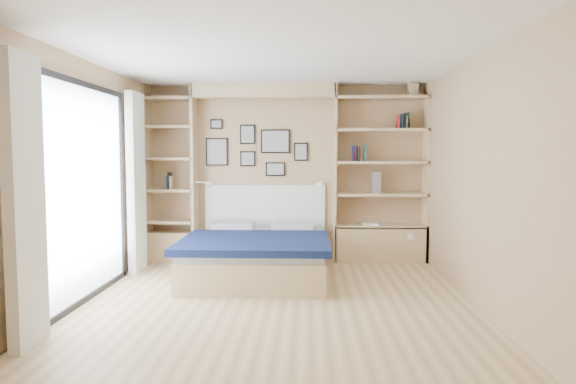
{
  "coord_description": "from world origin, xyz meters",
  "views": [
    {
      "loc": [
        0.32,
        -5.18,
        1.53
      ],
      "look_at": [
        0.08,
        0.9,
        1.07
      ],
      "focal_mm": 32.0,
      "sensor_mm": 36.0,
      "label": 1
    }
  ],
  "objects": [
    {
      "name": "ground",
      "position": [
        0.0,
        0.0,
        0.0
      ],
      "size": [
        4.5,
        4.5,
        0.0
      ],
      "primitive_type": "plane",
      "color": "#D5BB81",
      "rests_on": "ground"
    },
    {
      "name": "room_shell",
      "position": [
        -0.39,
        1.52,
        1.08
      ],
      "size": [
        4.5,
        4.5,
        4.5
      ],
      "color": "tan",
      "rests_on": "ground"
    },
    {
      "name": "bed",
      "position": [
        -0.3,
        1.13,
        0.28
      ],
      "size": [
        1.74,
        2.19,
        1.07
      ],
      "color": "#D0B986",
      "rests_on": "ground"
    },
    {
      "name": "photo_gallery",
      "position": [
        -0.45,
        2.22,
        1.6
      ],
      "size": [
        1.48,
        0.02,
        0.82
      ],
      "color": "black",
      "rests_on": "ground"
    },
    {
      "name": "reading_lamps",
      "position": [
        -0.3,
        2.0,
        1.1
      ],
      "size": [
        1.92,
        0.12,
        0.15
      ],
      "color": "silver",
      "rests_on": "ground"
    },
    {
      "name": "shelf_decor",
      "position": [
        1.09,
        2.07,
        1.69
      ],
      "size": [
        3.57,
        0.23,
        2.03
      ],
      "color": "#A42313",
      "rests_on": "ground"
    },
    {
      "name": "deck_chair",
      "position": [
        -2.77,
        0.97,
        0.37
      ],
      "size": [
        0.58,
        0.83,
        0.77
      ],
      "rotation": [
        0.0,
        0.0,
        0.17
      ],
      "color": "tan",
      "rests_on": "ground"
    }
  ]
}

